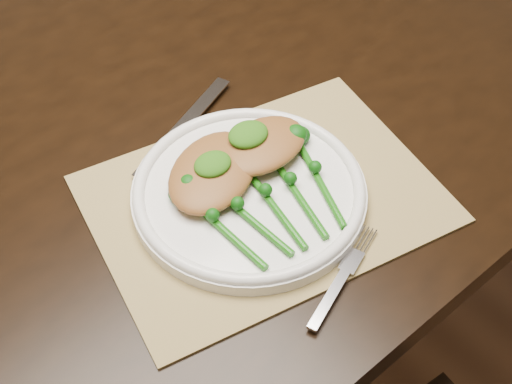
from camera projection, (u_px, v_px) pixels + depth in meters
dining_table at (181, 274)px, 1.26m from camera, size 1.61×0.93×0.75m
placemat at (264, 199)px, 0.88m from camera, size 0.46×0.38×0.00m
dinner_plate at (249, 191)px, 0.87m from camera, size 0.29×0.29×0.03m
knife at (174, 136)px, 0.94m from camera, size 0.21×0.10×0.01m
fork at (347, 269)px, 0.80m from camera, size 0.15×0.07×0.00m
chicken_fillet_left at (213, 172)px, 0.86m from camera, size 0.17×0.16×0.03m
chicken_fillet_right at (261, 145)px, 0.89m from camera, size 0.13×0.09×0.03m
pesto_dollop_left at (213, 164)px, 0.85m from camera, size 0.05×0.04×0.02m
pesto_dollop_right at (248, 134)px, 0.88m from camera, size 0.05×0.04×0.02m
broccolini_bundle at (274, 207)px, 0.84m from camera, size 0.18×0.20×0.04m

